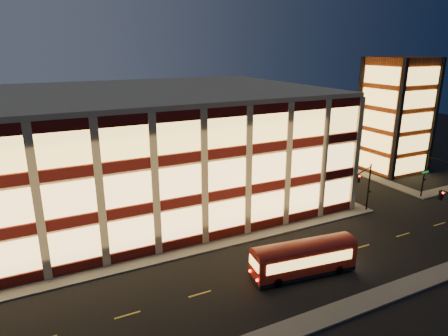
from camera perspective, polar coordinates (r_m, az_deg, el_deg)
ground at (r=39.97m, az=-4.28°, el=-12.40°), size 200.00×200.00×0.00m
sidewalk_office_south at (r=39.89m, az=-8.92°, el=-12.52°), size 54.00×2.00×0.15m
sidewalk_office_east at (r=64.10m, az=8.98°, el=-0.91°), size 2.00×30.00×0.15m
sidewalk_tower_west at (r=70.86m, az=16.25°, el=0.35°), size 2.00×30.00×0.15m
office_building at (r=51.74m, az=-14.70°, el=2.65°), size 50.45×30.45×14.50m
stair_tower at (r=69.82m, az=23.30°, el=6.92°), size 8.60×8.60×18.00m
traffic_signal_far at (r=50.38m, az=19.52°, el=-1.89°), size 3.79×1.87×6.00m
traffic_signal_right at (r=58.36m, az=27.89°, el=-0.40°), size 1.20×4.37×6.00m
trolley_bus at (r=36.84m, az=11.30°, el=-12.26°), size 9.76×3.56×3.23m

